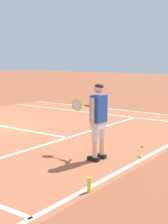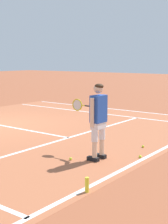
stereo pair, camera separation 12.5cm
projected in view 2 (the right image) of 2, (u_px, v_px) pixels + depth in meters
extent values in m
cube|color=#B2603D|center=(24.00, 130.00, 10.68)|extent=(10.98, 9.46, 0.00)
cube|color=white|center=(154.00, 153.00, 7.98)|extent=(10.98, 0.10, 0.01)
cube|color=white|center=(68.00, 138.00, 9.57)|extent=(8.23, 0.10, 0.01)
cube|color=white|center=(97.00, 113.00, 13.92)|extent=(0.10, 9.06, 0.01)
cube|color=white|center=(114.00, 109.00, 15.01)|extent=(0.10, 9.06, 0.01)
cube|color=black|center=(93.00, 159.00, 7.40)|extent=(0.11, 0.28, 0.09)
cube|color=black|center=(100.00, 156.00, 7.62)|extent=(0.11, 0.28, 0.09)
cylinder|color=beige|center=(95.00, 149.00, 7.34)|extent=(0.11, 0.11, 0.36)
cylinder|color=silver|center=(95.00, 132.00, 7.28)|extent=(0.14, 0.14, 0.41)
cylinder|color=beige|center=(102.00, 147.00, 7.56)|extent=(0.11, 0.11, 0.36)
cylinder|color=silver|center=(102.00, 130.00, 7.50)|extent=(0.14, 0.14, 0.41)
cube|color=silver|center=(98.00, 124.00, 7.36)|extent=(0.34, 0.20, 0.20)
cube|color=#234CAD|center=(99.00, 109.00, 7.31)|extent=(0.38, 0.22, 0.60)
cylinder|color=beige|center=(92.00, 112.00, 7.13)|extent=(0.09, 0.09, 0.62)
cylinder|color=#234CAD|center=(102.00, 101.00, 7.55)|extent=(0.09, 0.26, 0.29)
cylinder|color=beige|center=(95.00, 106.00, 7.73)|extent=(0.08, 0.29, 0.14)
sphere|color=beige|center=(98.00, 89.00, 7.24)|extent=(0.21, 0.21, 0.21)
ellipsoid|color=#382314|center=(99.00, 86.00, 7.22)|extent=(0.20, 0.20, 0.12)
cylinder|color=#232326|center=(88.00, 106.00, 7.87)|extent=(0.03, 0.20, 0.03)
cylinder|color=yellow|center=(83.00, 106.00, 7.96)|extent=(0.02, 0.10, 0.02)
torus|color=yellow|center=(77.00, 105.00, 8.08)|extent=(0.03, 0.30, 0.30)
cylinder|color=silver|center=(77.00, 105.00, 8.08)|extent=(0.01, 0.25, 0.25)
sphere|color=#CCE02D|center=(143.00, 146.00, 8.51)|extent=(0.07, 0.07, 0.07)
sphere|color=#CCE02D|center=(140.00, 156.00, 7.63)|extent=(0.07, 0.07, 0.07)
sphere|color=#CCE02D|center=(71.00, 159.00, 7.45)|extent=(0.07, 0.07, 0.07)
cylinder|color=yellow|center=(87.00, 185.00, 5.65)|extent=(0.07, 0.07, 0.26)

